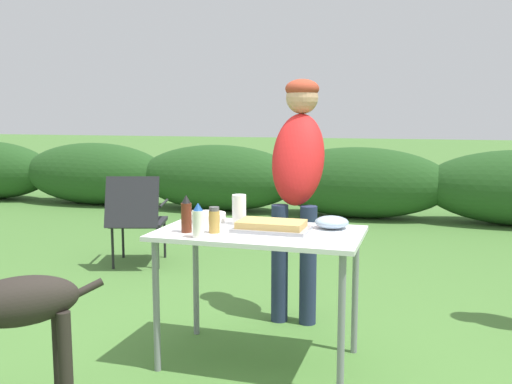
% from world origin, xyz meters
% --- Properties ---
extents(ground_plane, '(60.00, 60.00, 0.00)m').
position_xyz_m(ground_plane, '(0.00, 0.00, 0.00)').
color(ground_plane, '#477533').
extents(shrub_hedge, '(14.40, 0.90, 0.94)m').
position_xyz_m(shrub_hedge, '(0.00, 4.67, 0.47)').
color(shrub_hedge, '#234C1E').
rests_on(shrub_hedge, ground).
extents(folding_table, '(1.10, 0.64, 0.74)m').
position_xyz_m(folding_table, '(0.00, 0.00, 0.66)').
color(folding_table, white).
rests_on(folding_table, ground).
extents(food_tray, '(0.40, 0.24, 0.06)m').
position_xyz_m(food_tray, '(0.06, 0.02, 0.77)').
color(food_tray, '#9E9EA3').
rests_on(food_tray, folding_table).
extents(plate_stack, '(0.22, 0.22, 0.05)m').
position_xyz_m(plate_stack, '(-0.38, 0.19, 0.76)').
color(plate_stack, white).
rests_on(plate_stack, folding_table).
extents(mixing_bowl, '(0.19, 0.19, 0.07)m').
position_xyz_m(mixing_bowl, '(0.36, 0.18, 0.77)').
color(mixing_bowl, '#99B2CC').
rests_on(mixing_bowl, folding_table).
extents(paper_cup_stack, '(0.08, 0.08, 0.17)m').
position_xyz_m(paper_cup_stack, '(-0.16, 0.15, 0.83)').
color(paper_cup_stack, white).
rests_on(paper_cup_stack, folding_table).
extents(mayo_bottle, '(0.06, 0.06, 0.18)m').
position_xyz_m(mayo_bottle, '(-0.25, -0.25, 0.83)').
color(mayo_bottle, silver).
rests_on(mayo_bottle, folding_table).
extents(bbq_sauce_bottle, '(0.06, 0.06, 0.20)m').
position_xyz_m(bbq_sauce_bottle, '(-0.36, -0.15, 0.84)').
color(bbq_sauce_bottle, '#562314').
rests_on(bbq_sauce_bottle, folding_table).
extents(spice_jar, '(0.06, 0.06, 0.14)m').
position_xyz_m(spice_jar, '(-0.22, -0.11, 0.81)').
color(spice_jar, '#B2893D').
rests_on(spice_jar, folding_table).
extents(standing_person_in_olive_jacket, '(0.36, 0.48, 1.60)m').
position_xyz_m(standing_person_in_olive_jacket, '(0.04, 0.76, 1.01)').
color(standing_person_in_olive_jacket, '#232D4C').
rests_on(standing_person_in_olive_jacket, ground).
extents(dog, '(0.59, 0.61, 0.72)m').
position_xyz_m(dog, '(-0.85, -0.93, 0.51)').
color(dog, '#28231E').
rests_on(dog, ground).
extents(camp_chair_green_behind_table, '(0.62, 0.70, 0.83)m').
position_xyz_m(camp_chair_green_behind_table, '(-1.62, 1.61, 0.47)').
color(camp_chair_green_behind_table, '#232328').
rests_on(camp_chair_green_behind_table, ground).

